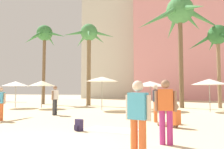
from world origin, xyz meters
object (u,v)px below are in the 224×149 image
(palm_tree_far_left, at_px, (89,39))
(person_far_right, at_px, (138,116))
(cafe_umbrella_4, at_px, (16,84))
(cafe_umbrella_3, at_px, (150,84))
(backpack, at_px, (79,125))
(cafe_umbrella_2, at_px, (102,79))
(palm_tree_left, at_px, (180,16))
(person_mid_left, at_px, (166,109))
(beach_towel, at_px, (112,130))
(person_mid_center, at_px, (2,102))
(person_far_left, at_px, (173,119))
(palm_tree_right, at_px, (218,39))
(person_near_left, at_px, (55,99))
(cafe_umbrella_0, at_px, (42,83))
(person_mid_right, at_px, (155,101))
(cafe_umbrella_5, at_px, (209,82))
(palm_tree_center, at_px, (44,38))

(palm_tree_far_left, relative_size, person_far_right, 4.75)
(cafe_umbrella_4, distance_m, person_far_right, 16.55)
(cafe_umbrella_3, bearing_deg, backpack, -101.11)
(cafe_umbrella_2, height_order, person_far_right, cafe_umbrella_2)
(palm_tree_left, relative_size, cafe_umbrella_2, 3.81)
(backpack, bearing_deg, person_mid_left, 99.27)
(cafe_umbrella_4, relative_size, beach_towel, 1.14)
(person_mid_center, relative_size, person_far_left, 3.39)
(palm_tree_right, bearing_deg, beach_towel, -116.36)
(palm_tree_left, xyz_separation_m, person_near_left, (-7.54, -7.61, -6.92))
(cafe_umbrella_2, distance_m, person_far_right, 12.01)
(cafe_umbrella_0, relative_size, person_mid_right, 1.29)
(cafe_umbrella_2, distance_m, cafe_umbrella_3, 3.57)
(cafe_umbrella_0, bearing_deg, person_far_right, -50.00)
(palm_tree_right, height_order, person_mid_left, palm_tree_right)
(person_mid_right, xyz_separation_m, person_far_right, (0.06, -5.92, -0.03))
(cafe_umbrella_5, bearing_deg, person_mid_right, -118.71)
(cafe_umbrella_2, xyz_separation_m, person_far_left, (5.05, -6.56, -1.97))
(cafe_umbrella_4, height_order, person_near_left, cafe_umbrella_4)
(cafe_umbrella_5, xyz_separation_m, beach_towel, (-4.69, -8.51, -2.05))
(cafe_umbrella_5, bearing_deg, cafe_umbrella_2, -174.22)
(cafe_umbrella_5, relative_size, person_far_left, 2.58)
(person_far_left, relative_size, person_mid_left, 0.54)
(beach_towel, bearing_deg, cafe_umbrella_5, 61.17)
(backpack, relative_size, person_far_right, 0.25)
(palm_tree_far_left, bearing_deg, backpack, -70.50)
(cafe_umbrella_3, xyz_separation_m, person_mid_center, (-6.62, -7.20, -1.04))
(palm_tree_left, relative_size, person_near_left, 5.43)
(cafe_umbrella_5, relative_size, person_mid_right, 1.40)
(person_far_left, bearing_deg, backpack, 59.91)
(cafe_umbrella_0, distance_m, person_mid_right, 11.07)
(palm_tree_far_left, bearing_deg, person_mid_center, -91.80)
(cafe_umbrella_5, bearing_deg, person_far_right, -105.10)
(person_far_left, relative_size, person_near_left, 0.54)
(cafe_umbrella_3, distance_m, person_far_right, 11.86)
(palm_tree_right, bearing_deg, person_far_right, -106.29)
(cafe_umbrella_5, xyz_separation_m, person_near_left, (-9.26, -4.60, -1.10))
(cafe_umbrella_3, relative_size, cafe_umbrella_5, 1.10)
(palm_tree_center, xyz_separation_m, person_mid_right, (12.45, -10.38, -6.15))
(palm_tree_center, xyz_separation_m, cafe_umbrella_2, (8.18, -5.19, -4.79))
(palm_tree_center, relative_size, cafe_umbrella_2, 3.41)
(palm_tree_right, distance_m, person_far_right, 16.83)
(cafe_umbrella_4, xyz_separation_m, person_mid_right, (11.96, -5.41, -1.06))
(palm_tree_left, bearing_deg, cafe_umbrella_0, -162.68)
(cafe_umbrella_0, height_order, person_mid_right, cafe_umbrella_0)
(cafe_umbrella_0, bearing_deg, palm_tree_right, 15.98)
(palm_tree_right, bearing_deg, palm_tree_center, 177.23)
(cafe_umbrella_0, height_order, beach_towel, cafe_umbrella_0)
(cafe_umbrella_4, bearing_deg, beach_towel, -37.08)
(cafe_umbrella_2, relative_size, backpack, 5.93)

